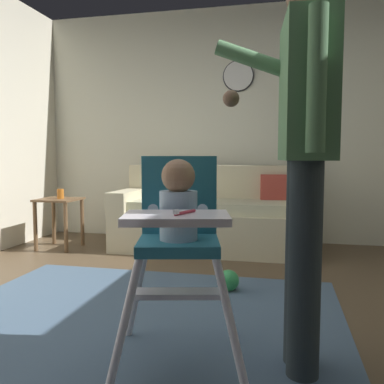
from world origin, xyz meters
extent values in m
cube|color=brown|center=(0.00, 0.00, -0.05)|extent=(5.90, 6.52, 0.10)
cube|color=silver|center=(0.00, 2.49, 1.31)|extent=(5.10, 0.06, 2.61)
cube|color=#475F77|center=(-0.19, -0.30, 0.00)|extent=(2.40, 2.58, 0.01)
cube|color=beige|center=(-0.09, 1.91, 0.20)|extent=(1.93, 0.84, 0.40)
cube|color=beige|center=(-0.09, 2.24, 0.63)|extent=(1.93, 0.22, 0.46)
cube|color=beige|center=(-0.96, 1.91, 0.50)|extent=(0.20, 0.84, 0.20)
cube|color=beige|center=(0.79, 1.91, 0.50)|extent=(0.20, 0.84, 0.20)
cube|color=beige|center=(-0.50, 1.86, 0.46)|extent=(0.75, 0.60, 0.11)
cube|color=beige|center=(0.32, 1.86, 0.46)|extent=(0.75, 0.60, 0.11)
cube|color=#B24238|center=(0.58, 2.11, 0.60)|extent=(0.35, 0.14, 0.34)
cylinder|color=white|center=(0.01, -0.66, 0.27)|extent=(0.14, 0.19, 0.54)
cylinder|color=white|center=(0.43, -0.56, 0.27)|extent=(0.19, 0.14, 0.54)
cylinder|color=white|center=(-0.09, -0.23, 0.27)|extent=(0.19, 0.14, 0.54)
cylinder|color=white|center=(0.34, -0.13, 0.27)|extent=(0.14, 0.19, 0.54)
cube|color=teal|center=(0.17, -0.39, 0.56)|extent=(0.43, 0.43, 0.05)
cube|color=teal|center=(0.14, -0.25, 0.77)|extent=(0.37, 0.15, 0.38)
cube|color=white|center=(0.24, -0.68, 0.72)|extent=(0.45, 0.34, 0.03)
cube|color=white|center=(0.19, -0.50, 0.36)|extent=(0.41, 0.19, 0.02)
cylinder|color=#A9C2DC|center=(0.18, -0.41, 0.69)|extent=(0.20, 0.20, 0.22)
sphere|color=#997051|center=(0.18, -0.42, 0.87)|extent=(0.15, 0.15, 0.15)
cylinder|color=#A9C2DC|center=(0.08, -0.48, 0.70)|extent=(0.08, 0.15, 0.10)
cylinder|color=#A9C2DC|center=(0.29, -0.43, 0.70)|extent=(0.08, 0.15, 0.10)
cylinder|color=#CC384C|center=(0.27, -0.67, 0.74)|extent=(0.06, 0.13, 0.01)
cube|color=white|center=(0.25, -0.72, 0.75)|extent=(0.02, 0.03, 0.02)
cylinder|color=#273035|center=(0.72, -0.28, 0.47)|extent=(0.14, 0.14, 0.94)
cylinder|color=#273035|center=(0.73, -0.40, 0.47)|extent=(0.14, 0.14, 0.94)
cube|color=#4E7A50|center=(0.72, -0.34, 1.23)|extent=(0.24, 0.42, 0.59)
cylinder|color=#4E7A50|center=(0.54, -0.18, 1.39)|extent=(0.48, 0.12, 0.23)
sphere|color=brown|center=(0.38, -0.19, 1.23)|extent=(0.08, 0.08, 0.08)
cylinder|color=#4E7A50|center=(0.74, -0.58, 1.23)|extent=(0.07, 0.07, 0.53)
sphere|color=green|center=(0.27, 0.65, 0.08)|extent=(0.15, 0.15, 0.15)
cube|color=brown|center=(-1.64, 1.63, 0.51)|extent=(0.40, 0.40, 0.02)
cylinder|color=brown|center=(-1.81, 1.46, 0.25)|extent=(0.04, 0.04, 0.50)
cylinder|color=brown|center=(-1.47, 1.46, 0.25)|extent=(0.04, 0.04, 0.50)
cylinder|color=brown|center=(-1.81, 1.80, 0.25)|extent=(0.04, 0.04, 0.50)
cylinder|color=brown|center=(-1.47, 1.80, 0.25)|extent=(0.04, 0.04, 0.50)
cylinder|color=orange|center=(-1.62, 1.63, 0.57)|extent=(0.07, 0.07, 0.10)
cylinder|color=white|center=(0.13, 2.44, 1.85)|extent=(0.32, 0.03, 0.32)
cylinder|color=black|center=(0.13, 2.46, 1.85)|extent=(0.35, 0.02, 0.35)
camera|label=1|loc=(0.63, -2.16, 0.95)|focal=38.07mm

